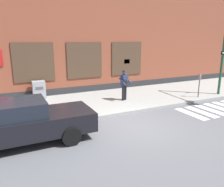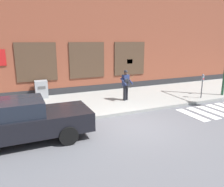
{
  "view_description": "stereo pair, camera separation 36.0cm",
  "coord_description": "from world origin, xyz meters",
  "views": [
    {
      "loc": [
        -4.61,
        -7.34,
        3.5
      ],
      "look_at": [
        -0.24,
        1.63,
        1.05
      ],
      "focal_mm": 35.0,
      "sensor_mm": 36.0,
      "label": 1
    },
    {
      "loc": [
        -4.29,
        -7.5,
        3.5
      ],
      "look_at": [
        -0.24,
        1.63,
        1.05
      ],
      "focal_mm": 35.0,
      "sensor_mm": 36.0,
      "label": 2
    }
  ],
  "objects": [
    {
      "name": "ground_plane",
      "position": [
        0.0,
        0.0,
        0.0
      ],
      "size": [
        160.0,
        160.0,
        0.0
      ],
      "primitive_type": "plane",
      "color": "#56565B"
    },
    {
      "name": "sidewalk",
      "position": [
        0.0,
        3.75,
        0.07
      ],
      "size": [
        28.0,
        4.85,
        0.14
      ],
      "color": "gray",
      "rests_on": "ground"
    },
    {
      "name": "building_backdrop",
      "position": [
        -0.0,
        8.17,
        4.16
      ],
      "size": [
        28.0,
        4.06,
        8.33
      ],
      "color": "brown",
      "rests_on": "ground"
    },
    {
      "name": "red_car",
      "position": [
        -4.24,
        0.3,
        0.77
      ],
      "size": [
        4.61,
        2.0,
        1.53
      ],
      "color": "black",
      "rests_on": "ground"
    },
    {
      "name": "busker",
      "position": [
        1.32,
        3.22,
        1.12
      ],
      "size": [
        0.77,
        0.63,
        1.73
      ],
      "color": "black",
      "rests_on": "sidewalk"
    },
    {
      "name": "parking_meter",
      "position": [
        5.68,
        1.87,
        1.09
      ],
      "size": [
        0.13,
        0.11,
        1.44
      ],
      "color": "#47474C",
      "rests_on": "sidewalk"
    },
    {
      "name": "utility_box",
      "position": [
        -3.01,
        5.73,
        0.66
      ],
      "size": [
        0.71,
        0.56,
        1.04
      ],
      "color": "gray",
      "rests_on": "sidewalk"
    }
  ]
}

